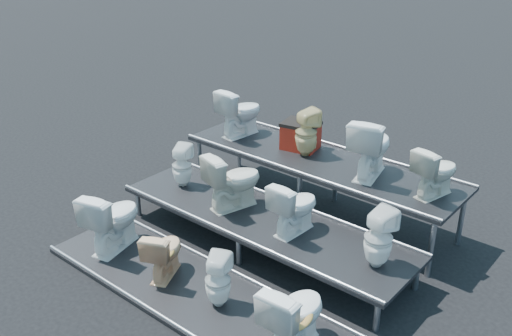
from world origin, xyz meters
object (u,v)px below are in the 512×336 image
Objects in this scene: toilet_4 at (182,166)px; toilet_1 at (164,252)px; toilet_3 at (294,314)px; toilet_6 at (294,206)px; red_crate at (301,137)px; toilet_10 at (371,146)px; toilet_11 at (436,171)px; toilet_9 at (306,132)px; toilet_5 at (233,180)px; toilet_7 at (379,238)px; toilet_0 at (113,219)px; toilet_8 at (240,112)px; toilet_2 at (218,280)px.

toilet_1 is at bearing 108.37° from toilet_4.
toilet_1 is at bearing -3.14° from toilet_3.
red_crate reaches higher than toilet_6.
toilet_10 is 1.28× the size of toilet_11.
toilet_4 is at bearing -76.46° from toilet_1.
toilet_9 reaches higher than toilet_4.
toilet_5 is at bearing 3.48° from toilet_6.
toilet_10 is at bearing -78.60° from toilet_3.
toilet_3 is 1.27× the size of toilet_4.
toilet_9 is 1.97m from toilet_11.
toilet_1 is 0.91× the size of toilet_7.
toilet_0 is 1.35× the size of toilet_4.
toilet_5 is 1.11× the size of toilet_7.
toilet_11 is (0.25, 2.60, 0.72)m from toilet_3.
toilet_7 reaches higher than toilet_4.
toilet_1 is 1.02× the size of toilet_4.
toilet_1 is 1.69m from toilet_6.
toilet_9 is (0.23, 2.60, 0.83)m from toilet_1.
toilet_0 is 1.21× the size of toilet_9.
toilet_4 is 1.00m from toilet_5.
toilet_5 is 2.18m from toilet_7.
toilet_10 is (2.31, 0.00, 0.04)m from toilet_8.
toilet_10 is 1.28m from red_crate.
toilet_1 is 3.50m from toilet_11.
toilet_3 is 2.40m from toilet_5.
toilet_9 reaches higher than toilet_5.
toilet_4 reaches higher than toilet_3.
toilet_7 is 1.01× the size of toilet_9.
toilet_3 is (1.05, 0.00, 0.08)m from toilet_2.
toilet_11 reaches higher than toilet_0.
toilet_10 is at bearing -18.16° from red_crate.
toilet_9 is at bearing -85.27° from toilet_5.
toilet_6 is 1.38× the size of red_crate.
toilet_11 reaches higher than toilet_1.
toilet_6 is at bearing 10.40° from toilet_7.
toilet_4 is 0.89× the size of toilet_7.
toilet_2 is 0.82× the size of toilet_5.
toilet_9 reaches higher than toilet_3.
toilet_2 is 1.03× the size of toilet_4.
toilet_5 is at bearing -113.60° from toilet_1.
toilet_4 is 0.97× the size of toilet_11.
toilet_9 is at bearing -98.22° from toilet_2.
toilet_10 is at bearing -170.30° from toilet_4.
toilet_6 is at bearing -67.50° from red_crate.
toilet_8 reaches higher than toilet_7.
toilet_4 is 1.86m from toilet_9.
toilet_10 is (-0.67, 2.60, 0.82)m from toilet_3.
toilet_8 reaches higher than toilet_3.
toilet_0 reaches higher than toilet_2.
red_crate is at bearing 9.90° from toilet_11.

